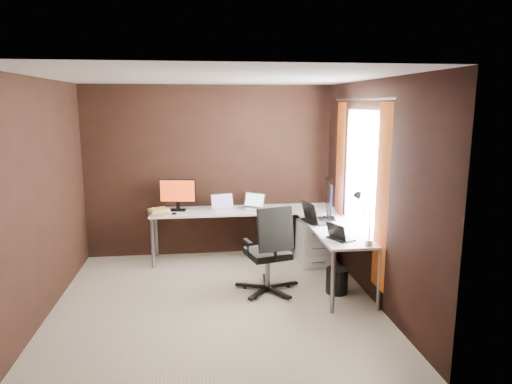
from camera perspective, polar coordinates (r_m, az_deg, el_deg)
room at (r=5.06m, az=-1.41°, el=0.13°), size 3.60×3.60×2.50m
desk at (r=6.20m, az=2.31°, el=-3.52°), size 2.65×2.25×0.73m
drawer_pedestal at (r=6.52m, az=7.24°, el=-6.30°), size 0.42×0.50×0.60m
monitor_left at (r=6.56m, az=-9.77°, el=-0.12°), size 0.51×0.18×0.45m
monitor_right at (r=6.04m, az=9.04°, el=-0.67°), size 0.20×0.63×0.52m
laptop_white at (r=6.57m, az=-4.10°, el=-1.80°), size 0.37×0.30×0.21m
laptop_silver at (r=6.62m, az=-0.40°, el=-1.67°), size 0.41×0.39×0.22m
laptop_black_big at (r=5.90m, az=7.31°, el=-3.22°), size 0.37×0.47×0.28m
laptop_black_small at (r=5.21m, az=10.34°, el=-5.42°), size 0.31×0.34×0.19m
book_stack at (r=6.40m, az=-12.04°, el=-2.42°), size 0.32×0.30×0.09m
mouse_left at (r=6.36m, az=-10.19°, el=-2.67°), size 0.08×0.06×0.03m
mouse_corner at (r=6.52m, az=3.54°, el=-2.18°), size 0.10×0.07×0.03m
desk_lamp at (r=5.04m, az=13.16°, el=-2.37°), size 0.19×0.22×0.57m
office_chair at (r=5.51m, az=1.62°, el=-9.34°), size 0.60×0.63×1.08m
wastebasket at (r=5.63m, az=10.08°, el=-10.86°), size 0.31×0.31×0.30m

